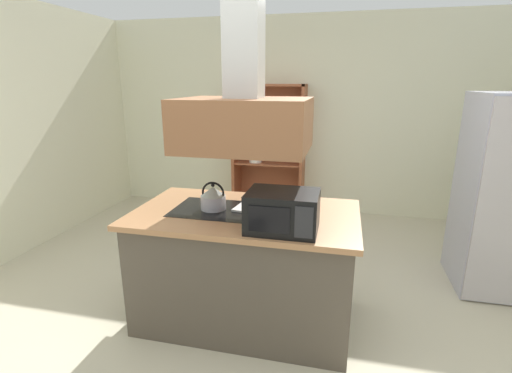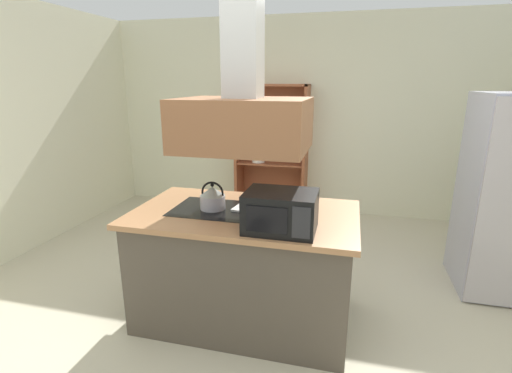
{
  "view_description": "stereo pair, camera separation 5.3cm",
  "coord_description": "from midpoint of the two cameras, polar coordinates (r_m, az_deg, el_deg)",
  "views": [
    {
      "loc": [
        0.44,
        -2.36,
        1.84
      ],
      "look_at": [
        -0.25,
        0.54,
        1.0
      ],
      "focal_mm": 26.25,
      "sensor_mm": 36.0,
      "label": 1
    },
    {
      "loc": [
        0.49,
        -2.35,
        1.84
      ],
      "look_at": [
        -0.25,
        0.54,
        1.0
      ],
      "focal_mm": 26.25,
      "sensor_mm": 36.0,
      "label": 2
    }
  ],
  "objects": [
    {
      "name": "ground_plane",
      "position": [
        3.03,
        1.8,
        -21.72
      ],
      "size": [
        7.8,
        7.8,
        0.0
      ],
      "primitive_type": "plane",
      "color": "beige"
    },
    {
      "name": "wall_back",
      "position": [
        5.4,
        8.39,
        10.38
      ],
      "size": [
        6.0,
        0.12,
        2.7
      ],
      "primitive_type": "cube",
      "color": "#EAE8C7",
      "rests_on": "ground"
    },
    {
      "name": "kitchen_island",
      "position": [
        2.99,
        -2.09,
        -11.95
      ],
      "size": [
        1.67,
        0.98,
        0.9
      ],
      "color": "#4F453A",
      "rests_on": "ground"
    },
    {
      "name": "range_hood",
      "position": [
        2.65,
        -2.36,
        12.27
      ],
      "size": [
        0.9,
        0.7,
        1.33
      ],
      "color": "brown"
    },
    {
      "name": "dish_cabinet",
      "position": [
        5.35,
        1.71,
        4.53
      ],
      "size": [
        0.99,
        0.4,
        1.81
      ],
      "color": "#9A5031",
      "rests_on": "ground"
    },
    {
      "name": "kettle",
      "position": [
        2.85,
        -7.07,
        -1.73
      ],
      "size": [
        0.19,
        0.19,
        0.21
      ],
      "color": "#BAB6C3",
      "rests_on": "kitchen_island"
    },
    {
      "name": "cutting_board",
      "position": [
        2.85,
        -0.18,
        -3.37
      ],
      "size": [
        0.37,
        0.28,
        0.02
      ],
      "primitive_type": "cube",
      "rotation": [
        0.0,
        0.0,
        -0.14
      ],
      "color": "white",
      "rests_on": "kitchen_island"
    },
    {
      "name": "microwave",
      "position": [
        2.43,
        3.46,
        -3.78
      ],
      "size": [
        0.46,
        0.35,
        0.26
      ],
      "color": "black",
      "rests_on": "kitchen_island"
    }
  ]
}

